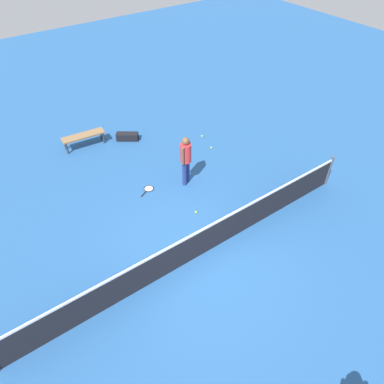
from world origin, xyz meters
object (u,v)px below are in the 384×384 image
(courtside_bench, at_px, (83,136))
(tennis_ball_by_net, at_px, (196,212))
(tennis_ball_near_player, at_px, (202,136))
(equipment_bag, at_px, (128,137))
(player_near_side, at_px, (186,157))
(tennis_ball_midcourt, at_px, (211,148))
(tennis_racket_near_player, at_px, (148,189))

(courtside_bench, bearing_deg, tennis_ball_by_net, 104.13)
(courtside_bench, bearing_deg, tennis_ball_near_player, 152.79)
(courtside_bench, bearing_deg, equipment_bag, 159.83)
(player_near_side, relative_size, tennis_ball_midcourt, 25.76)
(tennis_ball_midcourt, bearing_deg, equipment_bag, -45.74)
(tennis_racket_near_player, distance_m, equipment_bag, 2.98)
(courtside_bench, bearing_deg, tennis_ball_midcourt, 142.80)
(player_near_side, height_order, tennis_racket_near_player, player_near_side)
(tennis_racket_near_player, relative_size, tennis_ball_near_player, 9.04)
(tennis_ball_near_player, bearing_deg, tennis_ball_by_net, 51.01)
(tennis_ball_near_player, xyz_separation_m, tennis_ball_by_net, (2.55, 3.15, 0.00))
(player_near_side, bearing_deg, courtside_bench, -64.12)
(tennis_racket_near_player, bearing_deg, tennis_ball_near_player, -155.66)
(tennis_ball_midcourt, bearing_deg, tennis_racket_near_player, 11.86)
(tennis_racket_near_player, height_order, courtside_bench, courtside_bench)
(tennis_racket_near_player, relative_size, tennis_ball_midcourt, 9.04)
(tennis_racket_near_player, height_order, tennis_ball_near_player, tennis_ball_near_player)
(tennis_racket_near_player, relative_size, equipment_bag, 0.74)
(player_near_side, distance_m, tennis_ball_midcourt, 2.30)
(tennis_ball_by_net, xyz_separation_m, equipment_bag, (-0.19, -4.58, 0.11))
(tennis_ball_near_player, bearing_deg, player_near_side, 42.63)
(tennis_ball_by_net, bearing_deg, player_near_side, -112.96)
(tennis_ball_near_player, xyz_separation_m, tennis_ball_midcourt, (0.18, 0.81, 0.00))
(tennis_ball_midcourt, distance_m, courtside_bench, 4.61)
(equipment_bag, bearing_deg, tennis_ball_midcourt, 134.26)
(equipment_bag, bearing_deg, player_near_side, 96.35)
(tennis_racket_near_player, xyz_separation_m, equipment_bag, (-0.82, -2.86, 0.13))
(player_near_side, bearing_deg, tennis_ball_near_player, -137.37)
(tennis_ball_near_player, height_order, tennis_ball_by_net, same)
(tennis_ball_near_player, xyz_separation_m, courtside_bench, (3.84, -1.97, 0.38))
(player_near_side, distance_m, tennis_ball_by_net, 1.73)
(tennis_ball_near_player, relative_size, tennis_ball_by_net, 1.00)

